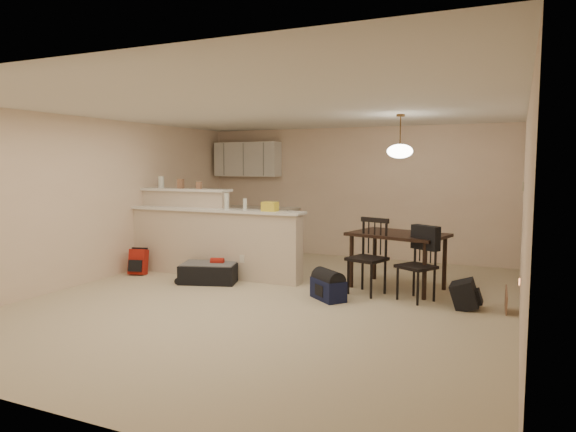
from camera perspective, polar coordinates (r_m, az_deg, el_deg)
The scene contains 20 objects.
room at distance 6.73m, azimuth -1.67°, elevation 1.12°, with size 7.00×7.02×2.50m.
breakfast_bar at distance 8.52m, azimuth -9.43°, elevation -2.33°, with size 3.08×0.58×1.39m.
upper_cabinets at distance 10.67m, azimuth -4.53°, elevation 6.30°, with size 1.40×0.34×0.70m, color white.
kitchen_counter at distance 10.55m, azimuth -3.85°, elevation -1.59°, with size 1.80×0.60×0.90m, color white.
thermostat at distance 7.59m, azimuth 24.66°, elevation 3.01°, with size 0.02×0.12×0.12m, color beige.
jar at distance 9.10m, azimuth -13.91°, elevation 3.67°, with size 0.10×0.10×0.20m, color silver.
cereal_box at distance 8.86m, azimuth -11.84°, elevation 3.53°, with size 0.10×0.07×0.16m, color #93674C.
small_box at distance 8.65m, azimuth -9.87°, elevation 3.39°, with size 0.08×0.06×0.12m, color #93674C.
bottle_a at distance 8.12m, azimuth -6.84°, elevation 1.66°, with size 0.07×0.07×0.26m, color silver.
bottle_b at distance 7.96m, azimuth -4.80°, elevation 1.31°, with size 0.06×0.06×0.18m, color silver.
bag_lump at distance 7.76m, azimuth -2.02°, elevation 1.06°, with size 0.22×0.18×0.14m, color #93674C.
dining_table at distance 7.55m, azimuth 12.12°, elevation -2.60°, with size 1.47×1.16×0.81m.
pendant_lamp at distance 7.47m, azimuth 12.33°, elevation 7.12°, with size 0.36×0.36×0.62m.
dining_chair_near at distance 7.18m, azimuth 8.77°, elevation -4.48°, with size 0.46×0.44×1.05m, color black, non-canonical shape.
dining_chair_far at distance 6.97m, azimuth 14.06°, elevation -5.25°, with size 0.42×0.40×0.97m, color black, non-canonical shape.
suitcase at distance 7.97m, azimuth -8.74°, elevation -6.28°, with size 0.84×0.54×0.28m, color black.
red_backpack at distance 8.77m, azimuth -16.30°, elevation -4.92°, with size 0.27×0.17×0.41m, color #AB1D13.
navy_duffel at distance 6.91m, azimuth 4.49°, elevation -8.12°, with size 0.51×0.28×0.28m, color #121839.
black_daypack at distance 6.86m, azimuth 19.05°, elevation -8.27°, with size 0.38×0.27×0.34m, color black.
cardboard_sheet at distance 6.84m, azimuth 23.08°, elevation -8.70°, with size 0.37×0.02×0.28m, color #93674C.
Camera 1 is at (2.94, -6.03, 1.79)m, focal length 32.00 mm.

